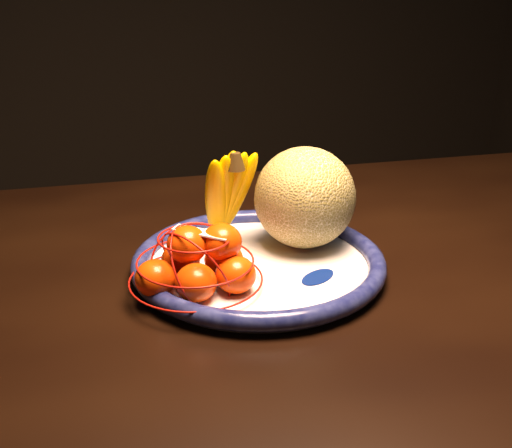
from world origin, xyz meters
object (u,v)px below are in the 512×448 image
object	(u,v)px
cantaloupe	(305,198)
fruit_bowl	(258,263)
dining_table	(409,297)
mandarin_bag	(199,264)
banana_bunch	(225,192)

from	to	relation	value
cantaloupe	fruit_bowl	bearing A→B (deg)	-156.09
dining_table	mandarin_bag	distance (m)	0.37
fruit_bowl	cantaloupe	world-z (taller)	cantaloupe
banana_bunch	mandarin_bag	distance (m)	0.15
cantaloupe	dining_table	bearing A→B (deg)	-18.72
cantaloupe	mandarin_bag	bearing A→B (deg)	-156.94
fruit_bowl	mandarin_bag	bearing A→B (deg)	-157.72
dining_table	cantaloupe	xyz separation A→B (m)	(-0.16, 0.05, 0.17)
cantaloupe	banana_bunch	xyz separation A→B (m)	(-0.11, 0.04, 0.01)
mandarin_bag	fruit_bowl	bearing A→B (deg)	22.28
mandarin_bag	banana_bunch	bearing A→B (deg)	58.08
fruit_bowl	cantaloupe	distance (m)	0.12
cantaloupe	mandarin_bag	world-z (taller)	cantaloupe
banana_bunch	mandarin_bag	xyz separation A→B (m)	(-0.08, -0.12, -0.05)
fruit_bowl	cantaloupe	size ratio (longest dim) A/B	2.39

